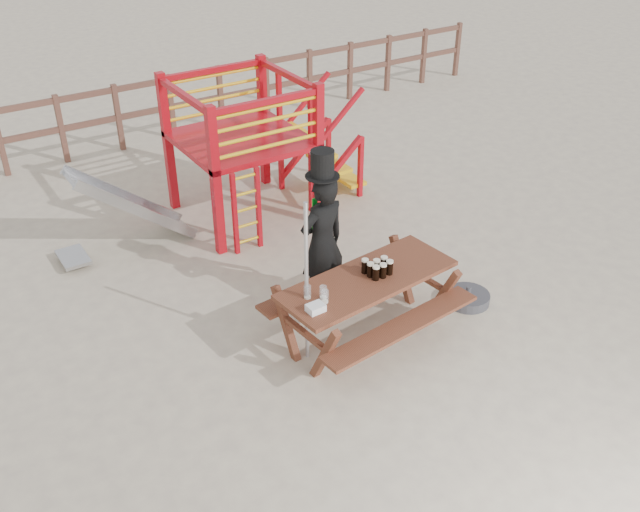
{
  "coord_description": "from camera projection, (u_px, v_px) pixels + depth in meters",
  "views": [
    {
      "loc": [
        -4.04,
        -5.0,
        5.11
      ],
      "look_at": [
        -0.27,
        0.8,
        0.85
      ],
      "focal_mm": 40.0,
      "sensor_mm": 36.0,
      "label": 1
    }
  ],
  "objects": [
    {
      "name": "ground",
      "position": [
        378.0,
        343.0,
        8.12
      ],
      "size": [
        60.0,
        60.0,
        0.0
      ],
      "primitive_type": "plane",
      "color": "beige",
      "rests_on": "ground"
    },
    {
      "name": "back_fence",
      "position": [
        144.0,
        105.0,
        12.74
      ],
      "size": [
        15.09,
        0.09,
        1.2
      ],
      "color": "brown",
      "rests_on": "ground"
    },
    {
      "name": "playground_fort",
      "position": [
        237.0,
        149.0,
        10.18
      ],
      "size": [
        4.71,
        1.84,
        2.1
      ],
      "color": "#AD0B15",
      "rests_on": "ground"
    },
    {
      "name": "picnic_table",
      "position": [
        367.0,
        300.0,
        7.99
      ],
      "size": [
        2.2,
        1.62,
        0.8
      ],
      "rotation": [
        0.0,
        0.0,
        0.09
      ],
      "color": "brown",
      "rests_on": "ground"
    },
    {
      "name": "man_with_hat",
      "position": [
        322.0,
        240.0,
        8.31
      ],
      "size": [
        0.67,
        0.48,
        2.04
      ],
      "rotation": [
        0.0,
        0.0,
        3.25
      ],
      "color": "black",
      "rests_on": "ground"
    },
    {
      "name": "metal_pole",
      "position": [
        307.0,
        284.0,
        7.43
      ],
      "size": [
        0.04,
        0.04,
        1.93
      ],
      "primitive_type": "cylinder",
      "color": "#B2B2B7",
      "rests_on": "ground"
    },
    {
      "name": "parasol_base",
      "position": [
        468.0,
        298.0,
        8.79
      ],
      "size": [
        0.54,
        0.54,
        0.23
      ],
      "color": "#38383D",
      "rests_on": "ground"
    },
    {
      "name": "paper_bag",
      "position": [
        316.0,
        308.0,
        7.28
      ],
      "size": [
        0.18,
        0.14,
        0.08
      ],
      "primitive_type": "cube",
      "rotation": [
        0.0,
        0.0,
        0.03
      ],
      "color": "white",
      "rests_on": "picnic_table"
    },
    {
      "name": "stout_pints",
      "position": [
        378.0,
        268.0,
        7.84
      ],
      "size": [
        0.29,
        0.27,
        0.17
      ],
      "color": "black",
      "rests_on": "picnic_table"
    },
    {
      "name": "empty_glasses",
      "position": [
        318.0,
        294.0,
        7.44
      ],
      "size": [
        0.21,
        0.25,
        0.15
      ],
      "color": "silver",
      "rests_on": "picnic_table"
    }
  ]
}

